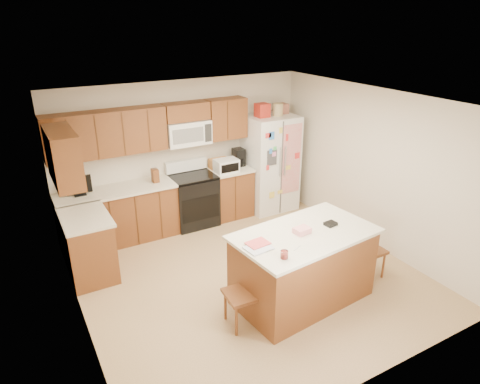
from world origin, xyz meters
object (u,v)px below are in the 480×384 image
island (303,266)px  windsor_chair_left (243,293)px  stove (193,199)px  refrigerator (270,162)px  windsor_chair_back (277,251)px  windsor_chair_right (369,250)px

island → windsor_chair_left: bearing=-176.5°
stove → refrigerator: (1.57, -0.06, 0.45)m
windsor_chair_back → windsor_chair_right: bearing=-27.6°
windsor_chair_left → windsor_chair_back: (0.90, 0.63, -0.01)m
windsor_chair_left → windsor_chair_back: 1.10m
island → windsor_chair_left: island is taller
stove → windsor_chair_left: bearing=-101.6°
island → windsor_chair_right: 1.14m
stove → refrigerator: 1.63m
island → refrigerator: bearing=65.3°
island → windsor_chair_right: island is taller
windsor_chair_left → windsor_chair_right: windsor_chair_left is taller
stove → windsor_chair_back: 2.18m
island → windsor_chair_back: (-0.02, 0.58, -0.07)m
stove → windsor_chair_right: (1.49, -2.76, -0.05)m
island → windsor_chair_left: size_ratio=2.04×
stove → windsor_chair_right: 3.13m
island → windsor_chair_back: bearing=91.6°
windsor_chair_left → island: bearing=3.5°
refrigerator → windsor_chair_left: size_ratio=2.21×
refrigerator → island: (-1.23, -2.67, -0.43)m
windsor_chair_right → refrigerator: bearing=88.2°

